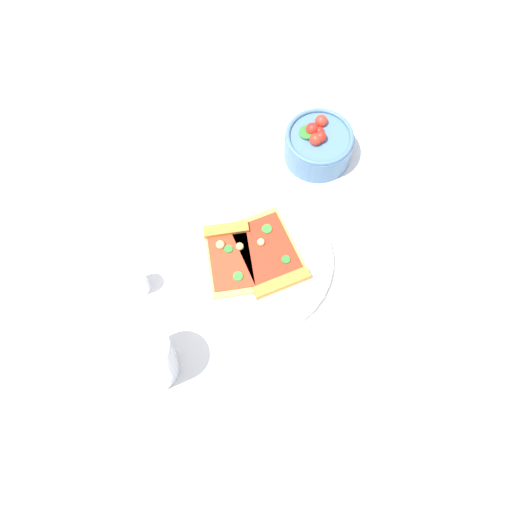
{
  "coord_description": "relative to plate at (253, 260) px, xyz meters",
  "views": [
    {
      "loc": [
        0.13,
        0.39,
        0.94
      ],
      "look_at": [
        0.03,
        -0.01,
        0.03
      ],
      "focal_mm": 41.83,
      "sensor_mm": 36.0,
      "label": 1
    }
  ],
  "objects": [
    {
      "name": "ground_plane",
      "position": [
        -0.03,
        0.01,
        -0.01
      ],
      "size": [
        2.4,
        2.4,
        0.0
      ],
      "primitive_type": "plane",
      "color": "silver",
      "rests_on": "ground"
    },
    {
      "name": "plate",
      "position": [
        0.0,
        0.0,
        0.0
      ],
      "size": [
        0.27,
        0.27,
        0.01
      ],
      "primitive_type": "cylinder",
      "color": "white",
      "rests_on": "ground_plane"
    },
    {
      "name": "pizza_slice_near",
      "position": [
        0.04,
        -0.02,
        0.01
      ],
      "size": [
        0.09,
        0.14,
        0.02
      ],
      "color": "#E5B256",
      "rests_on": "plate"
    },
    {
      "name": "pizza_slice_far",
      "position": [
        -0.03,
        0.01,
        0.01
      ],
      "size": [
        0.12,
        0.16,
        0.02
      ],
      "color": "gold",
      "rests_on": "plate"
    },
    {
      "name": "salad_bowl",
      "position": [
        -0.17,
        -0.18,
        0.03
      ],
      "size": [
        0.13,
        0.13,
        0.08
      ],
      "color": "#4C7299",
      "rests_on": "ground_plane"
    },
    {
      "name": "soda_glass",
      "position": [
        0.2,
        0.14,
        0.05
      ],
      "size": [
        0.08,
        0.08,
        0.13
      ],
      "color": "silver",
      "rests_on": "ground_plane"
    },
    {
      "name": "paper_napkin",
      "position": [
        -0.25,
        0.06,
        -0.01
      ],
      "size": [
        0.15,
        0.17,
        0.0
      ],
      "primitive_type": "cube",
      "rotation": [
        0.0,
        0.0,
        0.17
      ],
      "color": "white",
      "rests_on": "ground_plane"
    },
    {
      "name": "pepper_shaker",
      "position": [
        0.2,
        0.0,
        0.03
      ],
      "size": [
        0.03,
        0.03,
        0.07
      ],
      "color": "silver",
      "rests_on": "ground_plane"
    }
  ]
}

